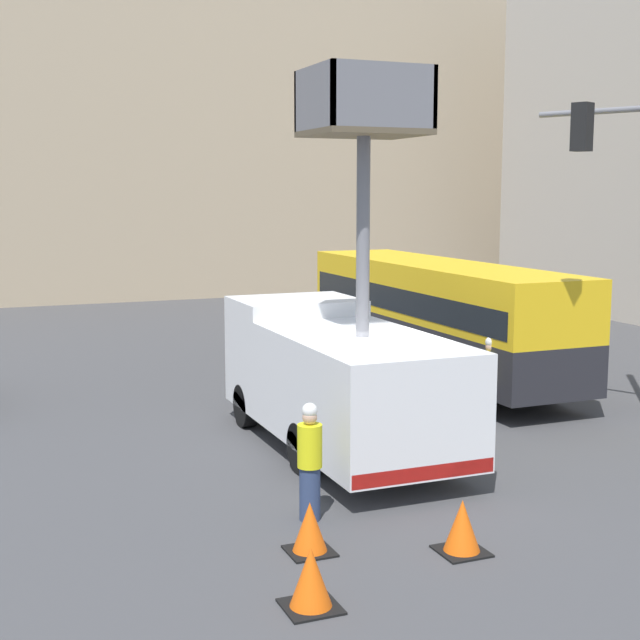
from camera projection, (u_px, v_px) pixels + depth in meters
ground_plane at (375, 460)px, 16.63m from camera, size 120.00×120.00×0.00m
building_backdrop_far at (106, 143)px, 43.81m from camera, size 44.00×10.00×14.68m
utility_truck at (338, 371)px, 17.08m from camera, size 2.58×6.80×7.07m
city_bus at (436, 310)px, 23.75m from camera, size 2.49×10.82×3.10m
traffic_light_pole at (634, 206)px, 18.82m from camera, size 3.80×3.55×6.92m
road_worker_near_truck at (310, 462)px, 13.47m from camera, size 0.38×0.38×1.83m
road_worker_directing at (490, 379)px, 19.31m from camera, size 0.38×0.38×1.87m
traffic_cone_near_truck at (462, 528)px, 12.32m from camera, size 0.66×0.66×0.76m
traffic_cone_mid_road at (311, 579)px, 10.67m from camera, size 0.67×0.67×0.77m
traffic_cone_far_side at (310, 529)px, 12.32m from camera, size 0.63×0.63×0.72m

